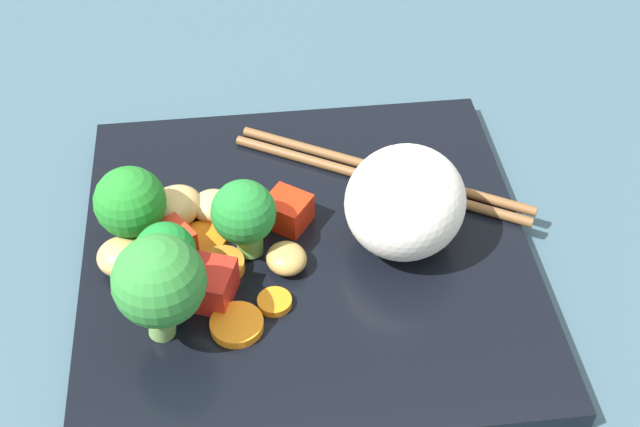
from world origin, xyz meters
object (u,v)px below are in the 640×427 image
at_px(rice_mound, 404,198).
at_px(broccoli_floret_3, 166,254).
at_px(chopstick_pair, 381,175).
at_px(square_plate, 307,254).
at_px(carrot_slice_4, 223,265).

bearing_deg(rice_mound, broccoli_floret_3, -78.97).
relative_size(rice_mound, chopstick_pair, 0.40).
xyz_separation_m(square_plate, chopstick_pair, (-0.06, 0.06, 0.01)).
xyz_separation_m(rice_mound, carrot_slice_4, (0.02, -0.11, -0.03)).
bearing_deg(rice_mound, chopstick_pair, -174.56).
xyz_separation_m(rice_mound, broccoli_floret_3, (0.03, -0.14, -0.01)).
height_order(broccoli_floret_3, chopstick_pair, broccoli_floret_3).
relative_size(square_plate, rice_mound, 3.60).
height_order(square_plate, rice_mound, rice_mound).
relative_size(square_plate, broccoli_floret_3, 5.92).
bearing_deg(chopstick_pair, square_plate, 75.36).
bearing_deg(broccoli_floret_3, chopstick_pair, 121.31).
bearing_deg(broccoli_floret_3, carrot_slice_4, 106.76).
bearing_deg(broccoli_floret_3, square_plate, 106.43).
height_order(carrot_slice_4, chopstick_pair, carrot_slice_4).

